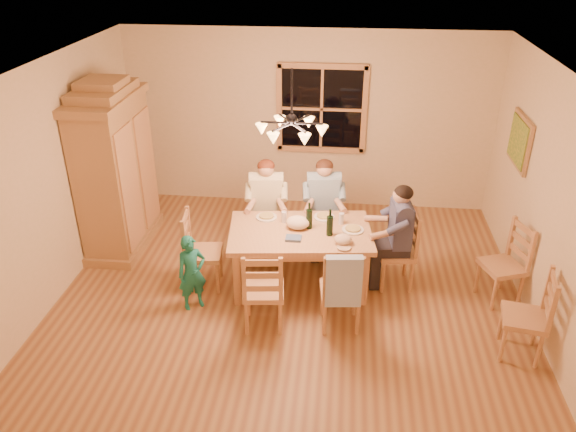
# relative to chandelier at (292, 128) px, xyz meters

# --- Properties ---
(floor) EXTENTS (5.50, 5.50, 0.00)m
(floor) POSITION_rel_chandelier_xyz_m (0.00, 0.00, -2.08)
(floor) COLOR brown
(floor) RESTS_ON ground
(ceiling) EXTENTS (5.50, 5.00, 0.02)m
(ceiling) POSITION_rel_chandelier_xyz_m (0.00, 0.00, 0.62)
(ceiling) COLOR white
(ceiling) RESTS_ON wall_back
(wall_back) EXTENTS (5.50, 0.02, 2.70)m
(wall_back) POSITION_rel_chandelier_xyz_m (0.00, 2.50, -0.73)
(wall_back) COLOR beige
(wall_back) RESTS_ON floor
(wall_left) EXTENTS (0.02, 5.00, 2.70)m
(wall_left) POSITION_rel_chandelier_xyz_m (-2.75, 0.00, -0.73)
(wall_left) COLOR beige
(wall_left) RESTS_ON floor
(wall_right) EXTENTS (0.02, 5.00, 2.70)m
(wall_right) POSITION_rel_chandelier_xyz_m (2.75, 0.00, -0.73)
(wall_right) COLOR beige
(wall_right) RESTS_ON floor
(window) EXTENTS (1.30, 0.06, 1.30)m
(window) POSITION_rel_chandelier_xyz_m (0.20, 2.47, -0.53)
(window) COLOR black
(window) RESTS_ON wall_back
(painting) EXTENTS (0.06, 0.78, 0.64)m
(painting) POSITION_rel_chandelier_xyz_m (2.71, 1.20, -0.48)
(painting) COLOR #A47D47
(painting) RESTS_ON wall_right
(chandelier) EXTENTS (0.77, 0.68, 0.71)m
(chandelier) POSITION_rel_chandelier_xyz_m (0.00, 0.00, 0.00)
(chandelier) COLOR black
(chandelier) RESTS_ON ceiling
(armoire) EXTENTS (0.66, 1.40, 2.30)m
(armoire) POSITION_rel_chandelier_xyz_m (-2.42, 0.92, -1.02)
(armoire) COLOR #A47D47
(armoire) RESTS_ON floor
(dining_table) EXTENTS (1.78, 1.21, 0.76)m
(dining_table) POSITION_rel_chandelier_xyz_m (0.09, 0.16, -1.42)
(dining_table) COLOR #B07D4E
(dining_table) RESTS_ON floor
(chair_far_left) EXTENTS (0.49, 0.47, 0.99)m
(chair_far_left) POSITION_rel_chandelier_xyz_m (-0.42, 0.90, -1.77)
(chair_far_left) COLOR tan
(chair_far_left) RESTS_ON floor
(chair_far_right) EXTENTS (0.49, 0.47, 0.99)m
(chair_far_right) POSITION_rel_chandelier_xyz_m (0.32, 0.98, -1.77)
(chair_far_right) COLOR tan
(chair_far_right) RESTS_ON floor
(chair_near_left) EXTENTS (0.49, 0.47, 0.99)m
(chair_near_left) POSITION_rel_chandelier_xyz_m (-0.23, -0.68, -1.77)
(chair_near_left) COLOR tan
(chair_near_left) RESTS_ON floor
(chair_near_right) EXTENTS (0.49, 0.47, 0.99)m
(chair_near_right) POSITION_rel_chandelier_xyz_m (0.60, -0.58, -1.77)
(chair_near_right) COLOR tan
(chair_near_right) RESTS_ON floor
(chair_end_left) EXTENTS (0.47, 0.49, 0.99)m
(chair_end_left) POSITION_rel_chandelier_xyz_m (-1.06, 0.02, -1.77)
(chair_end_left) COLOR tan
(chair_end_left) RESTS_ON floor
(chair_end_right) EXTENTS (0.47, 0.49, 0.99)m
(chair_end_right) POSITION_rel_chandelier_xyz_m (1.25, 0.29, -1.77)
(chair_end_right) COLOR tan
(chair_end_right) RESTS_ON floor
(adult_woman) EXTENTS (0.43, 0.46, 0.87)m
(adult_woman) POSITION_rel_chandelier_xyz_m (-0.42, 0.90, -1.24)
(adult_woman) COLOR beige
(adult_woman) RESTS_ON floor
(adult_plaid_man) EXTENTS (0.43, 0.46, 0.87)m
(adult_plaid_man) POSITION_rel_chandelier_xyz_m (0.32, 0.98, -1.24)
(adult_plaid_man) COLOR #32698B
(adult_plaid_man) RESTS_ON floor
(adult_slate_man) EXTENTS (0.46, 0.43, 0.87)m
(adult_slate_man) POSITION_rel_chandelier_xyz_m (1.25, 0.29, -1.24)
(adult_slate_man) COLOR #414668
(adult_slate_man) RESTS_ON floor
(towel) EXTENTS (0.39, 0.14, 0.58)m
(towel) POSITION_rel_chandelier_xyz_m (0.62, -0.77, -1.38)
(towel) COLOR #9DB6D4
(towel) RESTS_ON chair_near_right
(wine_bottle_a) EXTENTS (0.08, 0.08, 0.33)m
(wine_bottle_a) POSITION_rel_chandelier_xyz_m (0.19, 0.23, -1.15)
(wine_bottle_a) COLOR black
(wine_bottle_a) RESTS_ON dining_table
(wine_bottle_b) EXTENTS (0.08, 0.08, 0.33)m
(wine_bottle_b) POSITION_rel_chandelier_xyz_m (0.44, 0.09, -1.15)
(wine_bottle_b) COLOR black
(wine_bottle_b) RESTS_ON dining_table
(plate_woman) EXTENTS (0.26, 0.26, 0.02)m
(plate_woman) POSITION_rel_chandelier_xyz_m (-0.35, 0.43, -1.31)
(plate_woman) COLOR white
(plate_woman) RESTS_ON dining_table
(plate_plaid) EXTENTS (0.26, 0.26, 0.02)m
(plate_plaid) POSITION_rel_chandelier_xyz_m (0.36, 0.51, -1.31)
(plate_plaid) COLOR white
(plate_plaid) RESTS_ON dining_table
(plate_slate) EXTENTS (0.26, 0.26, 0.02)m
(plate_slate) POSITION_rel_chandelier_xyz_m (0.71, 0.22, -1.31)
(plate_slate) COLOR white
(plate_slate) RESTS_ON dining_table
(wine_glass_a) EXTENTS (0.06, 0.06, 0.14)m
(wine_glass_a) POSITION_rel_chandelier_xyz_m (-0.12, 0.34, -1.25)
(wine_glass_a) COLOR silver
(wine_glass_a) RESTS_ON dining_table
(wine_glass_b) EXTENTS (0.06, 0.06, 0.14)m
(wine_glass_b) POSITION_rel_chandelier_xyz_m (0.57, 0.38, -1.25)
(wine_glass_b) COLOR silver
(wine_glass_b) RESTS_ON dining_table
(cap) EXTENTS (0.20, 0.20, 0.11)m
(cap) POSITION_rel_chandelier_xyz_m (0.60, -0.10, -1.26)
(cap) COLOR tan
(cap) RESTS_ON dining_table
(napkin) EXTENTS (0.19, 0.16, 0.03)m
(napkin) POSITION_rel_chandelier_xyz_m (0.03, -0.06, -1.30)
(napkin) COLOR #4C638C
(napkin) RESTS_ON dining_table
(cloth_bundle) EXTENTS (0.28, 0.22, 0.15)m
(cloth_bundle) POSITION_rel_chandelier_xyz_m (0.06, 0.21, -1.24)
(cloth_bundle) COLOR beige
(cloth_bundle) RESTS_ON dining_table
(child) EXTENTS (0.40, 0.37, 0.92)m
(child) POSITION_rel_chandelier_xyz_m (-1.09, -0.43, -1.62)
(child) COLOR #1B7D6F
(child) RESTS_ON floor
(chair_spare_front) EXTENTS (0.49, 0.51, 0.99)m
(chair_spare_front) POSITION_rel_chandelier_xyz_m (2.45, -0.86, -1.77)
(chair_spare_front) COLOR tan
(chair_spare_front) RESTS_ON floor
(chair_spare_back) EXTENTS (0.54, 0.56, 0.99)m
(chair_spare_back) POSITION_rel_chandelier_xyz_m (2.45, 0.10, -1.77)
(chair_spare_back) COLOR tan
(chair_spare_back) RESTS_ON floor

